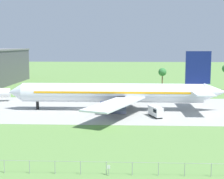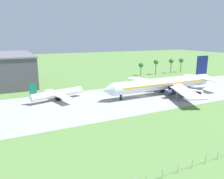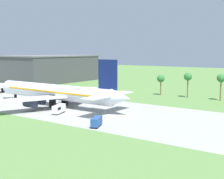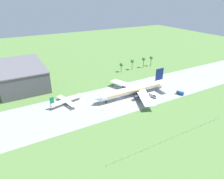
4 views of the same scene
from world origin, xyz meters
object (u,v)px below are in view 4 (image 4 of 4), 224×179
fuel_truck (180,93)px  regional_aircraft (66,100)px  no_stopping_sign (188,131)px  terminal_building (21,75)px  jet_airliner (134,89)px  baggage_tug (153,95)px

fuel_truck → regional_aircraft: bearing=160.9°
regional_aircraft → no_stopping_sign: bearing=-52.3°
fuel_truck → terminal_building: 133.82m
jet_airliner → fuel_truck: 36.58m
regional_aircraft → terminal_building: bearing=112.9°
no_stopping_sign → terminal_building: bearing=121.6°
regional_aircraft → baggage_tug: (61.47, -22.10, -1.47)m
baggage_tug → terminal_building: 113.09m
baggage_tug → no_stopping_sign: 44.98m
jet_airliner → terminal_building: jet_airliner is taller
jet_airliner → terminal_building: bearing=138.1°
no_stopping_sign → regional_aircraft: bearing=127.7°
jet_airliner → no_stopping_sign: 53.61m
jet_airliner → regional_aircraft: 52.04m
no_stopping_sign → baggage_tug: bearing=76.3°
baggage_tug → fuel_truck: bearing=-17.1°
regional_aircraft → no_stopping_sign: (50.82, -65.79, -1.99)m
jet_airliner → baggage_tug: jet_airliner is taller
fuel_truck → terminal_building: terminal_building is taller
jet_airliner → regional_aircraft: jet_airliner is taller
fuel_truck → terminal_building: bearing=142.2°
fuel_truck → baggage_tug: bearing=162.9°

